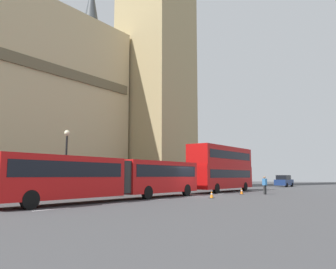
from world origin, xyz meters
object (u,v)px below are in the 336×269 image
sedan_lead (284,181)px  traffic_cone_middle (242,191)px  traffic_cone_west (212,194)px  articulated_bus (116,176)px  street_lamp (66,159)px  pedestrian_near_cones (265,185)px  double_decker_bus (222,167)px

sedan_lead → traffic_cone_middle: 25.35m
sedan_lead → traffic_cone_west: 32.05m
sedan_lead → traffic_cone_west: (-31.76, -4.24, -0.63)m
traffic_cone_west → traffic_cone_middle: bearing=3.9°
traffic_cone_west → articulated_bus: bearing=144.9°
street_lamp → sedan_lead: bearing=-6.7°
articulated_bus → sedan_lead: size_ratio=4.11×
articulated_bus → street_lamp: (-0.88, 4.51, 1.31)m
articulated_bus → traffic_cone_middle: (12.86, -3.86, -1.46)m
sedan_lead → street_lamp: street_lamp is taller
traffic_cone_middle → pedestrian_near_cones: bearing=-62.3°
articulated_bus → double_decker_bus: size_ratio=1.66×
articulated_bus → pedestrian_near_cones: bearing=-22.5°
sedan_lead → double_decker_bus: bearing=179.8°
articulated_bus → double_decker_bus: double_decker_bus is taller
double_decker_bus → traffic_cone_middle: size_ratio=18.80×
traffic_cone_middle → traffic_cone_west: bearing=-176.1°
traffic_cone_middle → double_decker_bus: bearing=47.2°
articulated_bus → traffic_cone_middle: articulated_bus is taller
street_lamp → pedestrian_near_cones: bearing=-34.8°
articulated_bus → street_lamp: bearing=101.1°
sedan_lead → pedestrian_near_cones: bearing=-166.7°
traffic_cone_west → street_lamp: size_ratio=0.11×
double_decker_bus → street_lamp: 17.90m
traffic_cone_west → pedestrian_near_cones: 7.86m
traffic_cone_middle → pedestrian_near_cones: pedestrian_near_cones is taller
sedan_lead → street_lamp: 39.13m
street_lamp → traffic_cone_west: bearing=-51.5°
double_decker_bus → traffic_cone_west: 11.42m
street_lamp → traffic_cone_middle: bearing=-31.3°
double_decker_bus → traffic_cone_middle: 5.80m
traffic_cone_west → pedestrian_near_cones: (7.70, -1.43, 0.63)m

